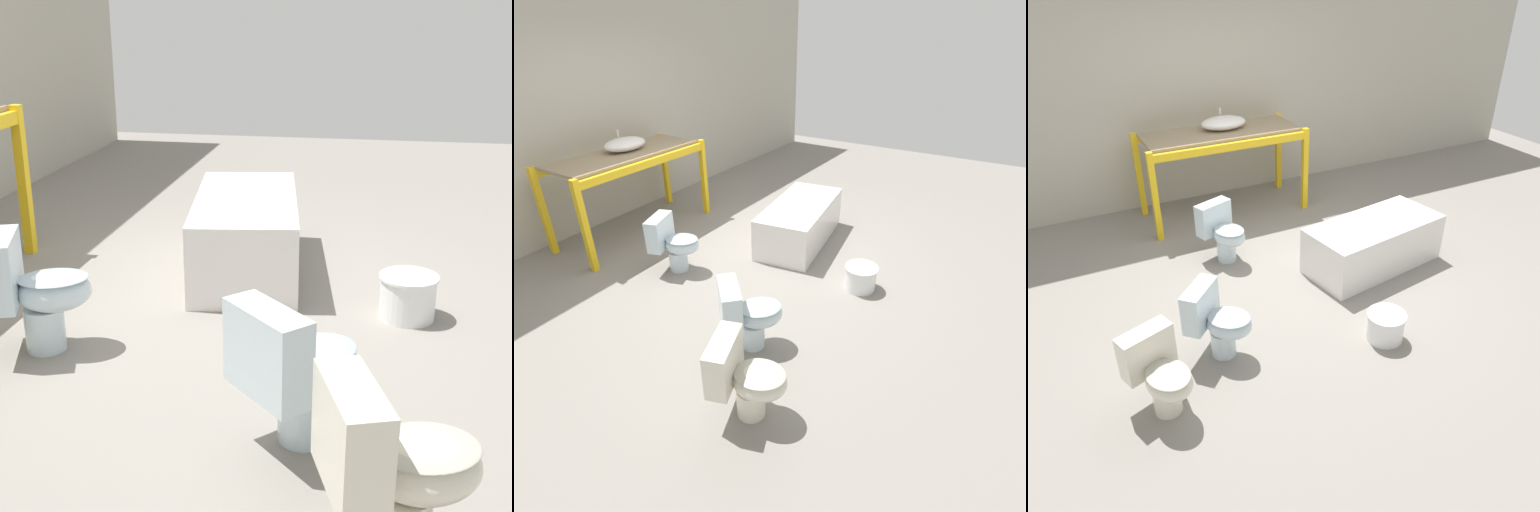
{
  "view_description": "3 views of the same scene",
  "coord_description": "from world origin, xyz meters",
  "views": [
    {
      "loc": [
        -3.66,
        -1.21,
        1.72
      ],
      "look_at": [
        -0.4,
        -0.63,
        0.55
      ],
      "focal_mm": 50.0,
      "sensor_mm": 36.0,
      "label": 1
    },
    {
      "loc": [
        -3.26,
        -2.49,
        2.4
      ],
      "look_at": [
        -0.38,
        -0.67,
        0.46
      ],
      "focal_mm": 28.0,
      "sensor_mm": 36.0,
      "label": 2
    },
    {
      "loc": [
        -2.13,
        -4.04,
        2.87
      ],
      "look_at": [
        -0.44,
        -0.75,
        0.67
      ],
      "focal_mm": 35.0,
      "sensor_mm": 36.0,
      "label": 3
    }
  ],
  "objects": [
    {
      "name": "ground_plane",
      "position": [
        0.0,
        0.0,
        0.0
      ],
      "size": [
        12.0,
        12.0,
        0.0
      ],
      "primitive_type": "plane",
      "color": "gray"
    },
    {
      "name": "toilet_extra",
      "position": [
        -0.53,
        0.51,
        0.34
      ],
      "size": [
        0.5,
        0.6,
        0.64
      ],
      "rotation": [
        0.0,
        0.0,
        0.35
      ],
      "color": "silver",
      "rests_on": "ground_plane"
    },
    {
      "name": "toilet_near",
      "position": [
        -1.13,
        -0.92,
        0.34
      ],
      "size": [
        0.61,
        0.61,
        0.64
      ],
      "rotation": [
        0.0,
        0.0,
        0.78
      ],
      "color": "silver",
      "rests_on": "ground_plane"
    },
    {
      "name": "bucket_white",
      "position": [
        0.22,
        -1.41,
        0.14
      ],
      "size": [
        0.34,
        0.34,
        0.26
      ],
      "color": "white",
      "rests_on": "ground_plane"
    },
    {
      "name": "bathtub_main",
      "position": [
        0.85,
        -0.34,
        0.3
      ],
      "size": [
        1.54,
        0.88,
        0.51
      ],
      "rotation": [
        0.0,
        0.0,
        0.15
      ],
      "color": "white",
      "rests_on": "ground_plane"
    },
    {
      "name": "toilet_far",
      "position": [
        -1.71,
        -1.31,
        0.34
      ],
      "size": [
        0.5,
        0.6,
        0.64
      ],
      "rotation": [
        0.0,
        0.0,
        0.33
      ],
      "color": "silver",
      "rests_on": "ground_plane"
    }
  ]
}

